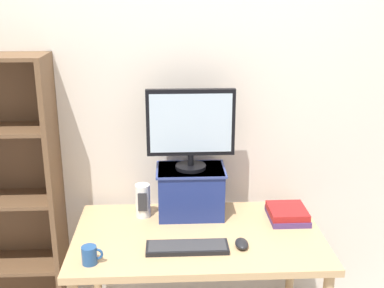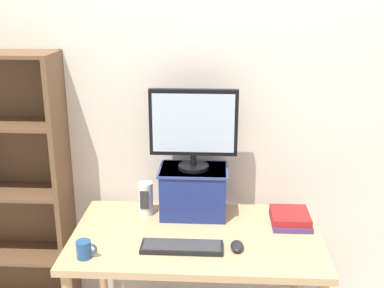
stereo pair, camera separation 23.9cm
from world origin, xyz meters
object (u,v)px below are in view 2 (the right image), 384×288
(book_stack, at_px, (290,218))
(keyboard, at_px, (182,247))
(computer_monitor, at_px, (193,126))
(computer_mouse, at_px, (237,246))
(coffee_mug, at_px, (84,249))
(desk_speaker, at_px, (146,199))
(riser_box, at_px, (193,190))
(desk, at_px, (196,248))

(book_stack, bearing_deg, keyboard, -151.88)
(computer_monitor, xyz_separation_m, keyboard, (-0.04, -0.39, -0.50))
(computer_mouse, distance_m, book_stack, 0.41)
(computer_monitor, height_order, coffee_mug, computer_monitor)
(book_stack, distance_m, desk_speaker, 0.79)
(book_stack, relative_size, desk_speaker, 1.30)
(riser_box, bearing_deg, keyboard, -95.15)
(desk, bearing_deg, desk_speaker, 143.31)
(desk, bearing_deg, coffee_mug, -153.37)
(riser_box, relative_size, computer_monitor, 0.80)
(computer_monitor, distance_m, computer_mouse, 0.66)
(coffee_mug, height_order, desk_speaker, desk_speaker)
(desk_speaker, bearing_deg, book_stack, -5.31)
(riser_box, relative_size, keyboard, 0.94)
(desk_speaker, bearing_deg, keyboard, -58.36)
(computer_monitor, height_order, book_stack, computer_monitor)
(riser_box, height_order, computer_mouse, riser_box)
(book_stack, height_order, coffee_mug, coffee_mug)
(computer_monitor, xyz_separation_m, book_stack, (0.52, -0.09, -0.48))
(desk, distance_m, computer_monitor, 0.63)
(computer_mouse, bearing_deg, riser_box, 121.36)
(computer_monitor, bearing_deg, keyboard, -95.17)
(coffee_mug, distance_m, desk_speaker, 0.52)
(riser_box, distance_m, computer_mouse, 0.46)
(computer_monitor, distance_m, keyboard, 0.63)
(keyboard, relative_size, book_stack, 1.64)
(computer_monitor, bearing_deg, desk_speaker, -176.29)
(computer_mouse, bearing_deg, desk_speaker, 143.97)
(computer_monitor, distance_m, book_stack, 0.71)
(computer_monitor, height_order, keyboard, computer_monitor)
(riser_box, bearing_deg, coffee_mug, -134.52)
(desk_speaker, bearing_deg, computer_mouse, -36.03)
(riser_box, xyz_separation_m, book_stack, (0.52, -0.09, -0.11))
(computer_monitor, xyz_separation_m, desk_speaker, (-0.26, -0.02, -0.42))
(keyboard, bearing_deg, coffee_mug, -167.28)
(desk_speaker, bearing_deg, riser_box, 4.03)
(coffee_mug, bearing_deg, desk_speaker, 65.13)
(riser_box, xyz_separation_m, computer_mouse, (0.23, -0.38, -0.12))
(computer_monitor, relative_size, desk_speaker, 2.51)
(riser_box, xyz_separation_m, desk_speaker, (-0.26, -0.02, -0.05))
(desk, relative_size, keyboard, 3.20)
(computer_mouse, xyz_separation_m, desk_speaker, (-0.50, 0.36, 0.08))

